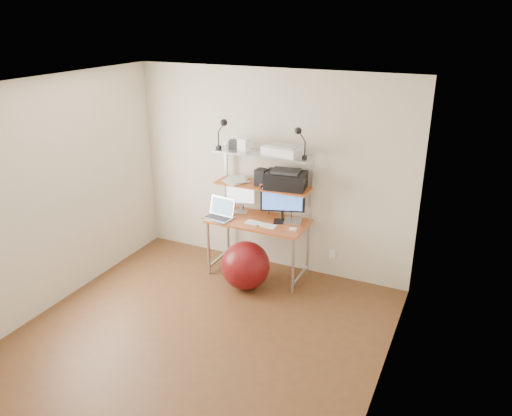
{
  "coord_description": "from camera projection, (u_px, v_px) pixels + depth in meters",
  "views": [
    {
      "loc": [
        2.32,
        -3.62,
        3.1
      ],
      "look_at": [
        0.1,
        1.15,
        1.02
      ],
      "focal_mm": 35.0,
      "sensor_mm": 36.0,
      "label": 1
    }
  ],
  "objects": [
    {
      "name": "box_white",
      "position": [
        244.0,
        145.0,
        5.9
      ],
      "size": [
        0.15,
        0.13,
        0.15
      ],
      "primitive_type": "cube",
      "rotation": [
        0.0,
        0.0,
        -0.21
      ],
      "color": "white",
      "rests_on": "top_shelf"
    },
    {
      "name": "laptop",
      "position": [
        220.0,
        213.0,
        6.1
      ],
      "size": [
        0.39,
        0.33,
        0.31
      ],
      "rotation": [
        0.0,
        0.0,
        -0.14
      ],
      "color": "#B8B8BC",
      "rests_on": "desktop"
    },
    {
      "name": "keyboard",
      "position": [
        261.0,
        224.0,
        5.91
      ],
      "size": [
        0.4,
        0.14,
        0.01
      ],
      "primitive_type": "cube",
      "rotation": [
        0.0,
        0.0,
        -0.07
      ],
      "color": "white",
      "rests_on": "desktop"
    },
    {
      "name": "scanner",
      "position": [
        283.0,
        150.0,
        5.75
      ],
      "size": [
        0.47,
        0.34,
        0.11
      ],
      "rotation": [
        0.0,
        0.0,
        -0.14
      ],
      "color": "white",
      "rests_on": "top_shelf"
    },
    {
      "name": "mouse",
      "position": [
        293.0,
        229.0,
        5.76
      ],
      "size": [
        0.1,
        0.07,
        0.02
      ],
      "primitive_type": "cube",
      "rotation": [
        0.0,
        0.0,
        0.29
      ],
      "color": "white",
      "rests_on": "desktop"
    },
    {
      "name": "box_grey",
      "position": [
        234.0,
        144.0,
        6.02
      ],
      "size": [
        0.12,
        0.12,
        0.1
      ],
      "primitive_type": "cube",
      "rotation": [
        0.0,
        0.0,
        0.15
      ],
      "color": "#2F2F31",
      "rests_on": "top_shelf"
    },
    {
      "name": "exercise_ball",
      "position": [
        246.0,
        265.0,
        5.91
      ],
      "size": [
        0.58,
        0.58,
        0.58
      ],
      "primitive_type": "sphere",
      "color": "#690E0B",
      "rests_on": "floor"
    },
    {
      "name": "paper_stack",
      "position": [
        236.0,
        180.0,
        6.14
      ],
      "size": [
        0.36,
        0.41,
        0.02
      ],
      "color": "white",
      "rests_on": "mid_shelf"
    },
    {
      "name": "clip_lamp_right",
      "position": [
        300.0,
        136.0,
        5.51
      ],
      "size": [
        0.14,
        0.08,
        0.36
      ],
      "color": "black",
      "rests_on": "top_shelf"
    },
    {
      "name": "clip_lamp_left",
      "position": [
        223.0,
        128.0,
        5.85
      ],
      "size": [
        0.15,
        0.08,
        0.38
      ],
      "color": "black",
      "rests_on": "top_shelf"
    },
    {
      "name": "monitor_black",
      "position": [
        283.0,
        201.0,
        5.9
      ],
      "size": [
        0.51,
        0.22,
        0.53
      ],
      "rotation": [
        0.0,
        0.0,
        0.32
      ],
      "color": "black",
      "rests_on": "desktop"
    },
    {
      "name": "computer_desk",
      "position": [
        261.0,
        202.0,
        6.02
      ],
      "size": [
        1.2,
        0.6,
        1.57
      ],
      "color": "#C45C26",
      "rests_on": "ground"
    },
    {
      "name": "printer",
      "position": [
        286.0,
        180.0,
        5.86
      ],
      "size": [
        0.51,
        0.39,
        0.22
      ],
      "rotation": [
        0.0,
        0.0,
        0.15
      ],
      "color": "black",
      "rests_on": "mid_shelf"
    },
    {
      "name": "mac_mini",
      "position": [
        293.0,
        222.0,
        5.95
      ],
      "size": [
        0.25,
        0.25,
        0.04
      ],
      "primitive_type": "cube",
      "rotation": [
        0.0,
        0.0,
        0.25
      ],
      "color": "#B8B8BC",
      "rests_on": "desktop"
    },
    {
      "name": "phone",
      "position": [
        260.0,
        224.0,
        5.92
      ],
      "size": [
        0.1,
        0.14,
        0.01
      ],
      "primitive_type": "cube",
      "rotation": [
        0.0,
        0.0,
        -0.28
      ],
      "color": "black",
      "rests_on": "desktop"
    },
    {
      "name": "nas_cube",
      "position": [
        262.0,
        177.0,
        5.95
      ],
      "size": [
        0.15,
        0.15,
        0.2
      ],
      "primitive_type": "cube",
      "rotation": [
        0.0,
        0.0,
        -0.11
      ],
      "color": "black",
      "rests_on": "mid_shelf"
    },
    {
      "name": "monitor_silver",
      "position": [
        241.0,
        195.0,
        6.2
      ],
      "size": [
        0.37,
        0.18,
        0.43
      ],
      "rotation": [
        0.0,
        0.0,
        0.32
      ],
      "color": "#B2B2B7",
      "rests_on": "desktop"
    },
    {
      "name": "red_box",
      "position": [
        268.0,
        186.0,
        5.9
      ],
      "size": [
        0.18,
        0.14,
        0.04
      ],
      "primitive_type": "cube",
      "rotation": [
        0.0,
        0.0,
        -0.19
      ],
      "color": "#B7461D",
      "rests_on": "mid_shelf"
    },
    {
      "name": "room",
      "position": [
        194.0,
        224.0,
        4.64
      ],
      "size": [
        3.6,
        3.6,
        3.6
      ],
      "color": "brown",
      "rests_on": "ground"
    },
    {
      "name": "wall_outlet",
      "position": [
        332.0,
        254.0,
        6.16
      ],
      "size": [
        0.08,
        0.01,
        0.12
      ],
      "primitive_type": "cube",
      "color": "white",
      "rests_on": "room"
    }
  ]
}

